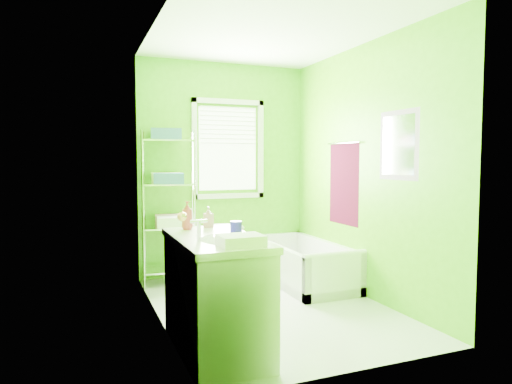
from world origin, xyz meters
name	(u,v)px	position (x,y,z in m)	size (l,w,h in m)	color
ground	(270,307)	(0.00, 0.00, 0.00)	(2.90, 2.90, 0.00)	silver
room_envelope	(271,146)	(0.00, 0.00, 1.55)	(2.14, 2.94, 2.62)	#4BA908
window	(228,144)	(0.05, 1.42, 1.61)	(0.92, 0.05, 1.22)	white
door	(187,222)	(-1.04, -1.00, 1.00)	(0.09, 0.80, 2.00)	white
right_wall_decor	(364,169)	(1.04, -0.02, 1.32)	(0.04, 1.48, 1.17)	#46081F
bathtub	(303,269)	(0.69, 0.66, 0.16)	(0.71, 1.53, 0.49)	white
toilet	(223,250)	(-0.12, 1.13, 0.35)	(0.39, 0.69, 0.70)	white
vanity	(216,290)	(-0.77, -0.77, 0.45)	(0.58, 1.13, 1.08)	silver
wire_shelf_unit	(170,190)	(-0.73, 1.19, 1.08)	(0.64, 0.51, 1.76)	silver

